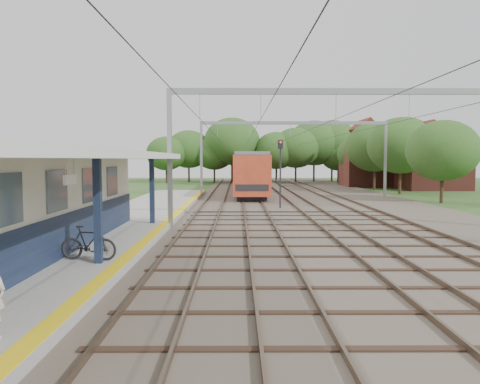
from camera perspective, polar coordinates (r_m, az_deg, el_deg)
name	(u,v)px	position (r m, az deg, el deg)	size (l,w,h in m)	color
ground	(328,355)	(9.05, 10.71, -18.99)	(160.00, 160.00, 0.00)	#2D4C1E
ballast_bed	(306,202)	(38.74, 8.10, -1.17)	(18.00, 90.00, 0.10)	#473D33
platform	(115,229)	(23.18, -14.97, -4.43)	(5.00, 52.00, 0.35)	gray
yellow_stripe	(162,226)	(22.69, -9.46, -4.07)	(0.45, 52.00, 0.01)	yellow
station_building	(15,205)	(16.88, -25.70, -1.42)	(3.41, 18.00, 3.40)	beige
canopy	(35,155)	(15.45, -23.75, 4.11)	(6.40, 20.00, 3.44)	#111C36
rail_tracks	(276,200)	(38.45, 4.41, -0.99)	(11.80, 88.00, 0.15)	brown
catenary_system	(308,131)	(33.89, 8.32, 7.34)	(17.22, 88.00, 7.00)	gray
tree_band	(277,149)	(65.54, 4.55, 5.23)	(31.72, 30.88, 8.82)	#382619
house_near	(433,164)	(58.71, 22.45, 3.19)	(7.00, 6.12, 7.89)	brown
house_far	(375,161)	(62.71, 16.10, 3.60)	(8.00, 6.12, 8.66)	brown
bicycle	(89,243)	(15.52, -17.98, -5.94)	(0.51, 1.82, 1.09)	black
train	(247,170)	(55.87, 0.90, 2.71)	(3.09, 38.45, 4.05)	black
signal_post	(280,164)	(32.83, 4.95, 3.42)	(0.38, 0.33, 4.86)	black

